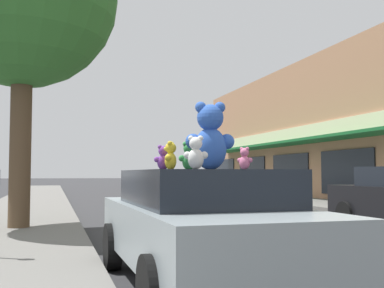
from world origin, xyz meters
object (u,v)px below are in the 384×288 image
object	(u,v)px
teddy_bear_pink	(245,159)
teddy_bear_yellow	(170,156)
plush_art_car	(202,223)
teddy_bear_giant	(210,137)
teddy_bear_white	(196,153)
teddy_bear_purple	(163,158)
teddy_bear_cream	(213,159)
teddy_bear_green	(189,157)

from	to	relation	value
teddy_bear_pink	teddy_bear_yellow	distance (m)	1.00
plush_art_car	teddy_bear_giant	size ratio (longest dim) A/B	5.19
teddy_bear_giant	teddy_bear_pink	xyz separation A→B (m)	(0.18, -0.67, -0.29)
teddy_bear_white	teddy_bear_yellow	bearing A→B (deg)	-65.37
teddy_bear_purple	teddy_bear_yellow	size ratio (longest dim) A/B	0.90
plush_art_car	teddy_bear_purple	world-z (taller)	teddy_bear_purple
teddy_bear_pink	teddy_bear_cream	world-z (taller)	teddy_bear_cream
teddy_bear_purple	teddy_bear_cream	size ratio (longest dim) A/B	1.07
plush_art_car	teddy_bear_green	world-z (taller)	teddy_bear_green
plush_art_car	teddy_bear_yellow	world-z (taller)	teddy_bear_yellow
teddy_bear_yellow	teddy_bear_white	world-z (taller)	teddy_bear_yellow
teddy_bear_giant	teddy_bear_yellow	distance (m)	0.55
teddy_bear_white	teddy_bear_green	xyz separation A→B (m)	(0.35, 1.50, 0.02)
teddy_bear_purple	plush_art_car	bearing A→B (deg)	139.88
teddy_bear_giant	teddy_bear_pink	world-z (taller)	teddy_bear_giant
teddy_bear_giant	teddy_bear_green	bearing A→B (deg)	-68.87
teddy_bear_purple	teddy_bear_cream	xyz separation A→B (m)	(0.70, 0.12, -0.01)
teddy_bear_purple	teddy_bear_green	bearing A→B (deg)	-143.57
teddy_bear_yellow	teddy_bear_green	distance (m)	0.65
teddy_bear_green	plush_art_car	bearing A→B (deg)	90.10
teddy_bear_white	teddy_bear_green	distance (m)	1.54
plush_art_car	teddy_bear_green	distance (m)	1.06
teddy_bear_purple	teddy_bear_white	size ratio (longest dim) A/B	0.91
teddy_bear_giant	teddy_bear_yellow	xyz separation A→B (m)	(-0.49, 0.06, -0.24)
plush_art_car	teddy_bear_giant	world-z (taller)	teddy_bear_giant
teddy_bear_giant	teddy_bear_white	world-z (taller)	teddy_bear_giant
teddy_bear_purple	teddy_bear_cream	bearing A→B (deg)	-172.42
teddy_bear_giant	teddy_bear_yellow	world-z (taller)	teddy_bear_giant
teddy_bear_pink	teddy_bear_green	bearing A→B (deg)	-28.46
teddy_bear_purple	teddy_bear_giant	bearing A→B (deg)	153.41
teddy_bear_giant	teddy_bear_purple	world-z (taller)	teddy_bear_giant
teddy_bear_yellow	teddy_bear_pink	bearing A→B (deg)	67.88
teddy_bear_giant	teddy_bear_cream	distance (m)	0.48
teddy_bear_pink	teddy_bear_white	xyz separation A→B (m)	(-0.63, -0.23, 0.05)
teddy_bear_giant	teddy_bear_white	xyz separation A→B (m)	(-0.46, -0.91, -0.24)
teddy_bear_white	teddy_bear_cream	size ratio (longest dim) A/B	1.18
teddy_bear_purple	teddy_bear_yellow	bearing A→B (deg)	103.38
teddy_bear_yellow	teddy_bear_cream	world-z (taller)	teddy_bear_yellow
teddy_bear_pink	teddy_bear_white	distance (m)	0.68
plush_art_car	teddy_bear_purple	distance (m)	0.95
teddy_bear_purple	teddy_bear_cream	distance (m)	0.71
teddy_bear_white	teddy_bear_green	bearing A→B (deg)	-80.48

